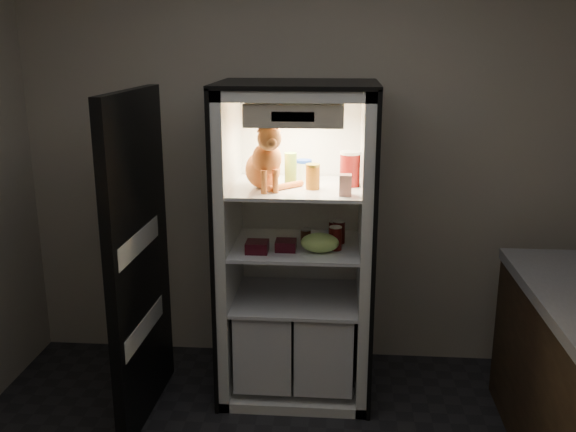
% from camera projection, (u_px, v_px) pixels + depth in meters
% --- Properties ---
extents(room_shell, '(3.60, 3.60, 3.60)m').
position_uv_depth(room_shell, '(272.00, 178.00, 2.31)').
color(room_shell, white).
rests_on(room_shell, floor).
extents(refrigerator, '(0.90, 0.72, 1.88)m').
position_uv_depth(refrigerator, '(297.00, 265.00, 3.86)').
color(refrigerator, white).
rests_on(refrigerator, floor).
extents(fridge_door, '(0.08, 0.87, 1.85)m').
position_uv_depth(fridge_door, '(139.00, 262.00, 3.54)').
color(fridge_door, black).
rests_on(fridge_door, floor).
extents(tabby_cat, '(0.37, 0.39, 0.40)m').
position_uv_depth(tabby_cat, '(265.00, 163.00, 3.56)').
color(tabby_cat, '#D8561B').
rests_on(tabby_cat, refrigerator).
extents(parmesan_shaker, '(0.07, 0.07, 0.19)m').
position_uv_depth(parmesan_shaker, '(291.00, 169.00, 3.68)').
color(parmesan_shaker, '#248427').
rests_on(parmesan_shaker, refrigerator).
extents(mayo_tub, '(0.09, 0.09, 0.13)m').
position_uv_depth(mayo_tub, '(304.00, 170.00, 3.79)').
color(mayo_tub, white).
rests_on(mayo_tub, refrigerator).
extents(salsa_jar, '(0.08, 0.08, 0.14)m').
position_uv_depth(salsa_jar, '(313.00, 177.00, 3.58)').
color(salsa_jar, maroon).
rests_on(salsa_jar, refrigerator).
extents(pepper_jar, '(0.12, 0.12, 0.20)m').
position_uv_depth(pepper_jar, '(350.00, 169.00, 3.65)').
color(pepper_jar, maroon).
rests_on(pepper_jar, refrigerator).
extents(cream_carton, '(0.07, 0.07, 0.11)m').
position_uv_depth(cream_carton, '(345.00, 185.00, 3.44)').
color(cream_carton, silver).
rests_on(cream_carton, refrigerator).
extents(soda_can_a, '(0.07, 0.07, 0.12)m').
position_uv_depth(soda_can_a, '(334.00, 231.00, 3.81)').
color(soda_can_a, black).
rests_on(soda_can_a, refrigerator).
extents(soda_can_b, '(0.07, 0.07, 0.13)m').
position_uv_depth(soda_can_b, '(339.00, 232.00, 3.77)').
color(soda_can_b, black).
rests_on(soda_can_b, refrigerator).
extents(soda_can_c, '(0.07, 0.07, 0.14)m').
position_uv_depth(soda_can_c, '(335.00, 238.00, 3.65)').
color(soda_can_c, black).
rests_on(soda_can_c, refrigerator).
extents(condiment_jar, '(0.06, 0.06, 0.08)m').
position_uv_depth(condiment_jar, '(306.00, 235.00, 3.79)').
color(condiment_jar, '#532E17').
rests_on(condiment_jar, refrigerator).
extents(grape_bag, '(0.22, 0.16, 0.11)m').
position_uv_depth(grape_bag, '(320.00, 243.00, 3.61)').
color(grape_bag, '#A1D161').
rests_on(grape_bag, refrigerator).
extents(berry_box_left, '(0.12, 0.12, 0.06)m').
position_uv_depth(berry_box_left, '(257.00, 247.00, 3.61)').
color(berry_box_left, '#470B14').
rests_on(berry_box_left, refrigerator).
extents(berry_box_right, '(0.12, 0.12, 0.06)m').
position_uv_depth(berry_box_right, '(286.00, 245.00, 3.65)').
color(berry_box_right, '#470B14').
rests_on(berry_box_right, refrigerator).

